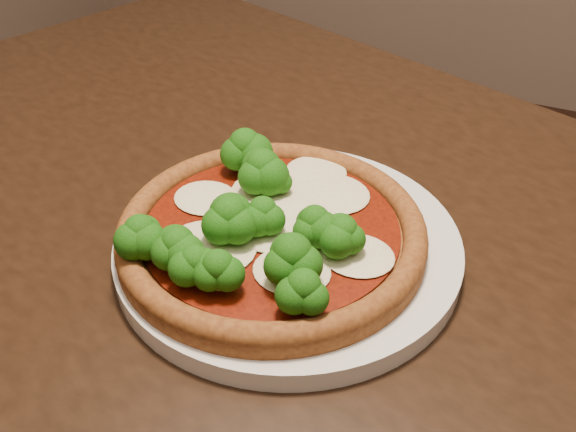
% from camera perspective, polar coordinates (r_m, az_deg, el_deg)
% --- Properties ---
extents(dining_table, '(1.44, 1.16, 0.75)m').
position_cam_1_polar(dining_table, '(0.63, 0.89, -9.52)').
color(dining_table, black).
rests_on(dining_table, floor).
extents(plate, '(0.29, 0.29, 0.02)m').
position_cam_1_polar(plate, '(0.55, -0.00, -2.59)').
color(plate, silver).
rests_on(plate, dining_table).
extents(pizza, '(0.26, 0.26, 0.06)m').
position_cam_1_polar(pizza, '(0.52, -1.89, -0.93)').
color(pizza, brown).
rests_on(pizza, plate).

